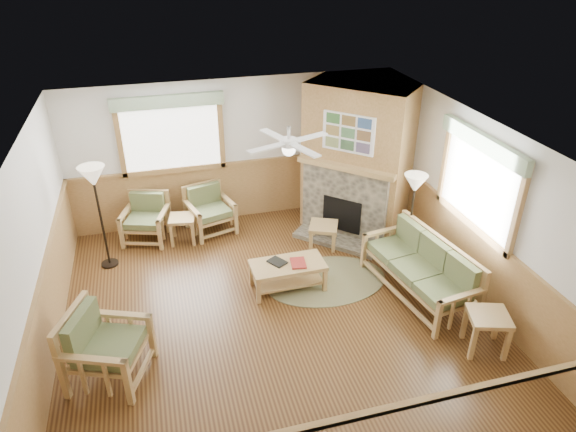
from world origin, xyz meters
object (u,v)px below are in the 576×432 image
object	(u,v)px
floor_lamp_left	(101,218)
floor_lamp_right	(411,220)
end_table_sofa	(486,332)
armchair_back_right	(210,210)
armchair_back_left	(145,219)
armchair_left	(107,346)
sofa	(418,269)
footstool	(323,235)
end_table_chairs	(183,229)
coffee_table	(288,276)

from	to	relation	value
floor_lamp_left	floor_lamp_right	bearing A→B (deg)	-14.44
end_table_sofa	armchair_back_right	bearing A→B (deg)	126.91
armchair_back_left	floor_lamp_left	size ratio (longest dim) A/B	0.47
armchair_left	floor_lamp_right	world-z (taller)	floor_lamp_right
floor_lamp_right	sofa	bearing A→B (deg)	-106.77
sofa	footstool	distance (m)	1.95
armchair_back_right	floor_lamp_right	distance (m)	3.59
armchair_back_right	end_table_chairs	bearing A→B (deg)	-170.94
armchair_back_right	end_table_sofa	distance (m)	5.09
end_table_chairs	footstool	size ratio (longest dim) A/B	1.03
armchair_back_right	floor_lamp_right	xyz separation A→B (m)	(3.02, -1.91, 0.38)
sofa	floor_lamp_right	world-z (taller)	floor_lamp_right
armchair_back_left	coffee_table	distance (m)	2.94
floor_lamp_left	end_table_chairs	bearing A→B (deg)	18.30
armchair_left	end_table_sofa	world-z (taller)	armchair_left
sofa	end_table_sofa	size ratio (longest dim) A/B	3.42
armchair_back_left	floor_lamp_right	size ratio (longest dim) A/B	0.52
end_table_sofa	coffee_table	bearing A→B (deg)	137.28
end_table_chairs	floor_lamp_left	world-z (taller)	floor_lamp_left
end_table_chairs	end_table_sofa	distance (m)	5.24
end_table_chairs	coffee_table	bearing A→B (deg)	-52.02
coffee_table	footstool	world-z (taller)	coffee_table
armchair_back_right	floor_lamp_right	world-z (taller)	floor_lamp_right
floor_lamp_left	floor_lamp_right	distance (m)	4.98
armchair_left	end_table_chairs	xyz separation A→B (m)	(1.16, 3.02, -0.24)
footstool	floor_lamp_right	distance (m)	1.58
sofa	end_table_chairs	bearing A→B (deg)	-135.71
armchair_back_left	end_table_chairs	bearing A→B (deg)	-2.86
sofa	armchair_back_right	size ratio (longest dim) A/B	2.30
armchair_left	footstool	bearing A→B (deg)	-35.82
sofa	armchair_back_right	distance (m)	3.89
armchair_back_left	floor_lamp_left	world-z (taller)	floor_lamp_left
armchair_back_left	coffee_table	bearing A→B (deg)	-26.79
armchair_back_right	coffee_table	xyz separation A→B (m)	(0.90, -2.08, -0.20)
armchair_back_left	end_table_chairs	size ratio (longest dim) A/B	1.68
end_table_sofa	floor_lamp_right	xyz separation A→B (m)	(-0.04, 2.16, 0.52)
armchair_left	coffee_table	distance (m)	2.86
armchair_back_right	floor_lamp_left	world-z (taller)	floor_lamp_left
footstool	end_table_sofa	bearing A→B (deg)	-68.15
coffee_table	floor_lamp_right	xyz separation A→B (m)	(2.11, 0.17, 0.58)
armchair_left	floor_lamp_left	xyz separation A→B (m)	(-0.11, 2.59, 0.41)
armchair_back_right	footstool	distance (m)	2.13
end_table_sofa	floor_lamp_right	distance (m)	2.22
armchair_back_left	footstool	bearing A→B (deg)	-0.60
sofa	armchair_back_left	distance (m)	4.79
floor_lamp_left	armchair_left	bearing A→B (deg)	-87.50
armchair_back_left	floor_lamp_right	distance (m)	4.61
coffee_table	floor_lamp_left	xyz separation A→B (m)	(-2.71, 1.41, 0.67)
armchair_left	floor_lamp_right	distance (m)	4.91
armchair_left	footstool	xyz separation A→B (m)	(3.53, 2.22, -0.28)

